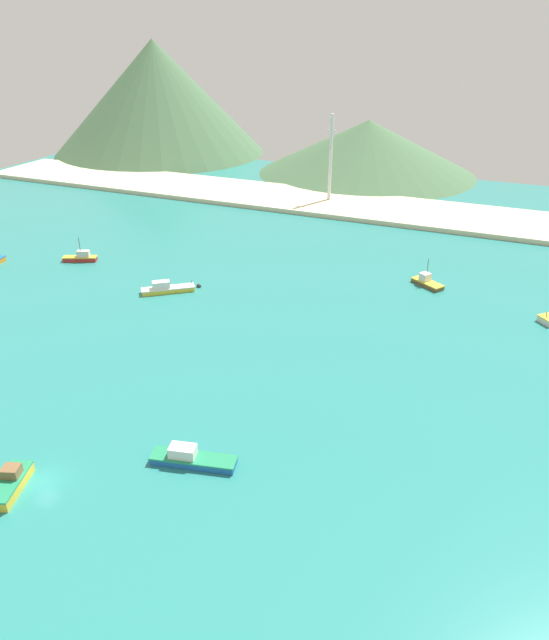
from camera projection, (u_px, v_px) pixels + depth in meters
ground at (181, 360)px, 91.93m from camera, size 260.00×280.00×0.50m
fishing_boat_0 at (10, 483)px, 65.77m from camera, size 4.78×7.38×2.90m
fishing_boat_1 at (166, 288)px, 114.09m from camera, size 9.56×8.10×2.39m
fishing_boat_2 at (427, 282)px, 117.04m from camera, size 7.07×5.88×5.58m
fishing_boat_3 at (191, 458)px, 69.73m from camera, size 10.69×4.83×2.36m
fishing_boat_4 at (81, 257)px, 128.99m from camera, size 7.49×4.72×5.38m
buoy_1 at (199, 286)px, 116.61m from camera, size 0.95×0.95×0.95m
beach_strip at (350, 205)px, 166.71m from camera, size 247.00×25.93×1.20m
hill_west at (157, 98)px, 227.60m from camera, size 82.97×82.97×41.73m
hill_central at (367, 147)px, 200.00m from camera, size 74.45×74.45×17.89m
radio_tower at (331, 159)px, 164.66m from camera, size 2.49×1.99×24.91m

